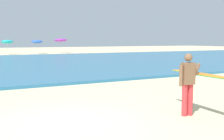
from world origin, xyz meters
TOP-DOWN VIEW (x-y plane):
  - ground_plane at (0.00, 0.00)m, footprint 160.00×160.00m
  - surfer_with_board at (3.43, -0.89)m, footprint 1.05×2.99m
  - beach_umbrella_4 at (4.86, 38.63)m, footprint 1.71×1.75m
  - beach_umbrella_5 at (9.17, 38.37)m, footprint 1.71×1.71m
  - beach_umbrella_6 at (13.17, 38.90)m, footprint 2.04×2.07m

SIDE VIEW (x-z plane):
  - ground_plane at x=0.00m, z-range 0.00..0.00m
  - surfer_with_board at x=3.43m, z-range 0.17..1.90m
  - beach_umbrella_4 at x=4.86m, z-range 0.76..2.96m
  - beach_umbrella_5 at x=9.17m, z-range 0.80..2.94m
  - beach_umbrella_6 at x=13.17m, z-range 0.89..3.33m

